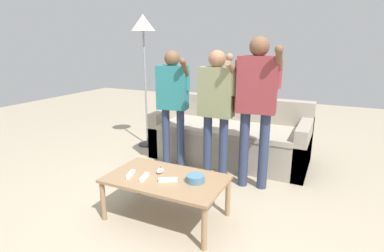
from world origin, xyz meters
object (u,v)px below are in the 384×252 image
(player_left, at_px, (173,96))
(game_remote_wand_spare, at_px, (144,177))
(floor_lamp, at_px, (143,33))
(player_right, at_px, (257,96))
(couch, at_px, (231,137))
(snack_bowl, at_px, (195,178))
(game_remote_wand_near, at_px, (131,174))
(game_remote_nunchuk, at_px, (160,171))
(coffee_table, at_px, (166,182))
(game_remote_wand_far, at_px, (168,180))
(player_center, at_px, (216,102))

(player_left, xyz_separation_m, game_remote_wand_spare, (0.34, -1.13, -0.49))
(floor_lamp, distance_m, player_right, 2.03)
(player_left, xyz_separation_m, player_right, (1.02, -0.11, 0.09))
(couch, distance_m, game_remote_wand_spare, 1.75)
(couch, xyz_separation_m, snack_bowl, (0.23, -1.61, 0.13))
(snack_bowl, xyz_separation_m, player_left, (-0.76, 1.00, 0.48))
(floor_lamp, relative_size, game_remote_wand_near, 12.16)
(floor_lamp, relative_size, player_right, 1.20)
(game_remote_wand_spare, bearing_deg, game_remote_wand_near, -179.86)
(player_left, relative_size, player_right, 0.91)
(game_remote_nunchuk, bearing_deg, coffee_table, -33.66)
(snack_bowl, relative_size, game_remote_wand_far, 1.00)
(couch, relative_size, snack_bowl, 12.90)
(game_remote_wand_spare, bearing_deg, couch, 83.84)
(snack_bowl, bearing_deg, game_remote_wand_far, -155.75)
(floor_lamp, bearing_deg, player_right, -21.17)
(game_remote_nunchuk, bearing_deg, snack_bowl, -4.34)
(player_right, bearing_deg, player_center, -172.65)
(player_right, xyz_separation_m, game_remote_wand_far, (-0.47, -0.99, -0.59))
(snack_bowl, relative_size, game_remote_nunchuk, 1.75)
(couch, distance_m, coffee_table, 1.65)
(player_center, distance_m, game_remote_wand_far, 1.06)
(player_center, distance_m, game_remote_wand_spare, 1.12)
(coffee_table, height_order, game_remote_wand_far, game_remote_wand_far)
(couch, relative_size, player_center, 1.39)
(snack_bowl, bearing_deg, game_remote_nunchuk, 175.66)
(game_remote_nunchuk, relative_size, player_center, 0.06)
(floor_lamp, xyz_separation_m, player_center, (1.38, -0.75, -0.72))
(floor_lamp, height_order, player_center, floor_lamp)
(game_remote_wand_spare, bearing_deg, game_remote_wand_far, 9.94)
(game_remote_nunchuk, relative_size, game_remote_wand_far, 0.57)
(snack_bowl, relative_size, floor_lamp, 0.08)
(game_remote_nunchuk, height_order, game_remote_wand_spare, game_remote_nunchuk)
(coffee_table, bearing_deg, snack_bowl, 7.35)
(snack_bowl, height_order, player_left, player_left)
(player_right, xyz_separation_m, game_remote_wand_near, (-0.82, -1.02, -0.59))
(player_left, bearing_deg, game_remote_wand_spare, -73.07)
(coffee_table, xyz_separation_m, player_left, (-0.50, 1.04, 0.55))
(coffee_table, distance_m, game_remote_wand_near, 0.31)
(player_left, bearing_deg, game_remote_wand_near, -79.83)
(floor_lamp, height_order, player_right, floor_lamp)
(game_remote_nunchuk, distance_m, floor_lamp, 2.30)
(player_right, height_order, game_remote_wand_far, player_right)
(floor_lamp, height_order, player_left, floor_lamp)
(floor_lamp, distance_m, game_remote_wand_far, 2.47)
(player_left, height_order, player_right, player_right)
(game_remote_wand_far, bearing_deg, game_remote_wand_spare, -170.06)
(floor_lamp, bearing_deg, player_center, -28.38)
(game_remote_wand_near, bearing_deg, game_remote_wand_spare, 0.14)
(player_center, bearing_deg, floor_lamp, 151.62)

